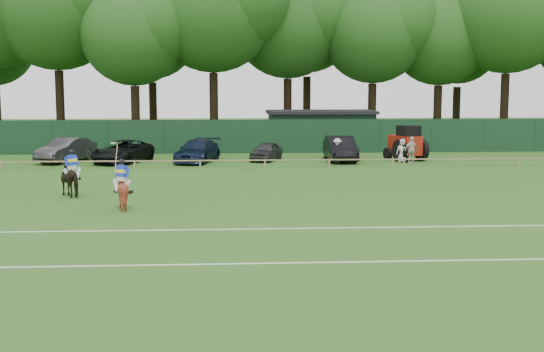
{
  "coord_description": "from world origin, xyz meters",
  "views": [
    {
      "loc": [
        -1.34,
        -26.58,
        5.24
      ],
      "look_at": [
        0.5,
        3.0,
        1.4
      ],
      "focal_mm": 48.0,
      "sensor_mm": 36.0,
      "label": 1
    }
  ],
  "objects": [
    {
      "name": "tree_row",
      "position": [
        2.0,
        35.0,
        0.0
      ],
      "size": [
        96.0,
        12.0,
        21.0
      ],
      "primitive_type": null,
      "color": "#26561C",
      "rests_on": "ground"
    },
    {
      "name": "pitch_lines",
      "position": [
        0.0,
        -3.5,
        0.01
      ],
      "size": [
        60.0,
        5.1,
        0.01
      ],
      "color": "silver",
      "rests_on": "ground"
    },
    {
      "name": "horse_dark",
      "position": [
        -8.49,
        7.17,
        0.79
      ],
      "size": [
        1.8,
        2.02,
        1.59
      ],
      "primitive_type": "imported",
      "rotation": [
        0.0,
        0.0,
        3.77
      ],
      "color": "black",
      "rests_on": "ground"
    },
    {
      "name": "perimeter_fence",
      "position": [
        0.0,
        27.0,
        1.25
      ],
      "size": [
        92.08,
        0.08,
        2.5
      ],
      "color": "#14351E",
      "rests_on": "ground"
    },
    {
      "name": "hatch_grey",
      "position": [
        1.29,
        21.91,
        0.63
      ],
      "size": [
        2.67,
        3.97,
        1.26
      ],
      "primitive_type": "imported",
      "rotation": [
        0.0,
        0.0,
        -0.36
      ],
      "color": "#313134",
      "rests_on": "ground"
    },
    {
      "name": "suv_black",
      "position": [
        -8.17,
        21.33,
        0.73
      ],
      "size": [
        4.02,
        5.79,
        1.47
      ],
      "primitive_type": "imported",
      "rotation": [
        0.0,
        0.0,
        -0.33
      ],
      "color": "black",
      "rests_on": "ground"
    },
    {
      "name": "ground",
      "position": [
        0.0,
        0.0,
        0.0
      ],
      "size": [
        160.0,
        160.0,
        0.0
      ],
      "primitive_type": "plane",
      "color": "#1E4C14",
      "rests_on": "ground"
    },
    {
      "name": "tractor",
      "position": [
        10.68,
        21.35,
        1.12
      ],
      "size": [
        2.67,
        3.26,
        2.37
      ],
      "rotation": [
        0.0,
        0.0,
        0.32
      ],
      "color": "maroon",
      "rests_on": "ground"
    },
    {
      "name": "horse_chestnut",
      "position": [
        -5.69,
        3.47,
        0.75
      ],
      "size": [
        1.73,
        1.79,
        1.51
      ],
      "primitive_type": "imported",
      "rotation": [
        0.0,
        0.0,
        2.63
      ],
      "color": "maroon",
      "rests_on": "ground"
    },
    {
      "name": "rider_chestnut",
      "position": [
        -5.69,
        3.46,
        1.46
      ],
      "size": [
        0.88,
        0.81,
        2.05
      ],
      "rotation": [
        0.0,
        0.0,
        2.63
      ],
      "color": "silver",
      "rests_on": "ground"
    },
    {
      "name": "estate_black",
      "position": [
        6.23,
        21.41,
        0.82
      ],
      "size": [
        1.75,
        5.01,
        1.65
      ],
      "primitive_type": "imported",
      "rotation": [
        0.0,
        0.0,
        -0.0
      ],
      "color": "black",
      "rests_on": "ground"
    },
    {
      "name": "rider_dark",
      "position": [
        -8.48,
        7.16,
        1.52
      ],
      "size": [
        0.84,
        0.67,
        1.41
      ],
      "rotation": [
        0.0,
        0.0,
        3.77
      ],
      "color": "silver",
      "rests_on": "ground"
    },
    {
      "name": "pitch_rail",
      "position": [
        0.0,
        18.0,
        0.45
      ],
      "size": [
        62.1,
        0.1,
        0.5
      ],
      "color": "#997F5B",
      "rests_on": "ground"
    },
    {
      "name": "spectator_mid",
      "position": [
        10.58,
        19.61,
        0.87
      ],
      "size": [
        1.1,
        0.81,
        1.74
      ],
      "primitive_type": "imported",
      "rotation": [
        0.0,
        0.0,
        0.44
      ],
      "color": "beige",
      "rests_on": "ground"
    },
    {
      "name": "spectator_left",
      "position": [
        5.86,
        20.38,
        0.8
      ],
      "size": [
        1.08,
        0.69,
        1.59
      ],
      "primitive_type": "imported",
      "rotation": [
        0.0,
        0.0,
        -0.1
      ],
      "color": "silver",
      "rests_on": "ground"
    },
    {
      "name": "sedan_grey",
      "position": [
        -11.92,
        21.79,
        0.8
      ],
      "size": [
        3.48,
        5.11,
        1.59
      ],
      "primitive_type": "imported",
      "rotation": [
        0.0,
        0.0,
        -0.41
      ],
      "color": "#2F2E31",
      "rests_on": "ground"
    },
    {
      "name": "spectator_right",
      "position": [
        10.11,
        20.12,
        0.77
      ],
      "size": [
        0.88,
        0.71,
        1.55
      ],
      "primitive_type": "imported",
      "rotation": [
        0.0,
        0.0,
        -0.33
      ],
      "color": "silver",
      "rests_on": "ground"
    },
    {
      "name": "utility_shed",
      "position": [
        6.0,
        30.0,
        1.54
      ],
      "size": [
        8.4,
        4.4,
        3.04
      ],
      "color": "#14331E",
      "rests_on": "ground"
    },
    {
      "name": "sedan_navy",
      "position": [
        -3.29,
        21.25,
        0.74
      ],
      "size": [
        3.31,
        5.45,
        1.48
      ],
      "primitive_type": "imported",
      "rotation": [
        0.0,
        0.0,
        -0.26
      ],
      "color": "#0F1A31",
      "rests_on": "ground"
    }
  ]
}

